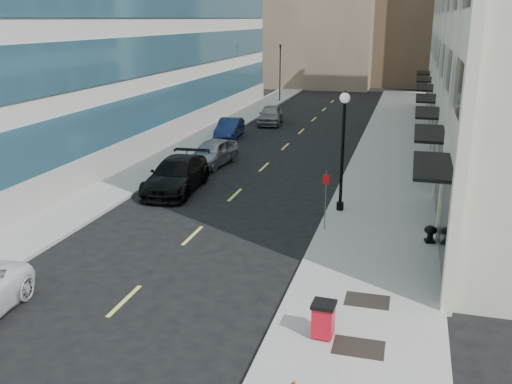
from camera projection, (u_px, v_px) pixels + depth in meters
The scene contains 18 objects.
ground at pixel (92, 332), 16.59m from camera, with size 160.00×160.00×0.00m, color black.
sidewalk_right at pixel (389, 174), 33.13m from camera, with size 5.00×80.00×0.15m, color gray.
sidewalk_left at pixel (166, 159), 36.66m from camera, with size 3.00×80.00×0.15m, color gray.
building_left at pixel (82, 1), 42.61m from camera, with size 16.14×46.00×20.00m.
skyline_tan_far at pixel (271, 3), 88.87m from camera, with size 12.00×14.00×22.00m, color #988163.
skyline_stone at pixel (500, 8), 70.01m from camera, with size 10.00×14.00×20.00m, color beige.
grate_mid at pixel (359, 347), 15.55m from camera, with size 1.40×1.00×0.01m, color black.
grate_far at pixel (367, 300), 18.13m from camera, with size 1.40×1.00×0.01m, color black.
road_centerline at pixel (251, 180), 32.27m from camera, with size 0.15×68.20×0.01m.
traffic_signal at pixel (280, 48), 60.59m from camera, with size 0.66×0.66×6.98m.
car_black_pickup at pixel (176, 175), 30.00m from camera, with size 2.40×5.91×1.72m, color black.
car_silver_sedan at pixel (212, 152), 35.25m from camera, with size 1.91×4.74×1.61m, color #919298.
car_blue_sedan at pixel (230, 128), 43.42m from camera, with size 1.55×4.44×1.46m, color #14234E.
car_grey_sedan at pixel (270, 115), 49.01m from camera, with size 1.90×4.73×1.61m, color gray.
trash_bin at pixel (323, 318), 15.94m from camera, with size 0.68×0.75×1.05m.
lamppost at pixel (343, 141), 25.78m from camera, with size 0.47×0.47×5.59m.
sign_post at pixel (326, 192), 23.79m from camera, with size 0.29×0.15×2.59m.
urn_planter at pixel (430, 232), 22.76m from camera, with size 0.50×0.50×0.69m.
Camera 1 is at (8.50, -12.89, 8.76)m, focal length 40.00 mm.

